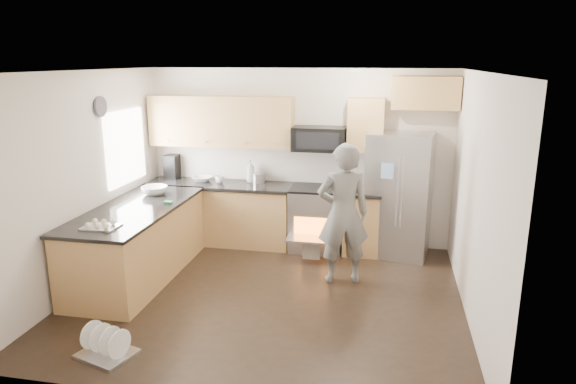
% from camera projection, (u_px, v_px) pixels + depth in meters
% --- Properties ---
extents(ground, '(4.50, 4.50, 0.00)m').
position_uv_depth(ground, '(267.00, 296.00, 6.08)').
color(ground, black).
rests_on(ground, ground).
extents(room_shell, '(4.54, 4.04, 2.62)m').
position_uv_depth(room_shell, '(263.00, 157.00, 5.68)').
color(room_shell, silver).
rests_on(room_shell, ground).
extents(back_cabinet_run, '(4.45, 0.64, 2.50)m').
position_uv_depth(back_cabinet_run, '(255.00, 181.00, 7.61)').
color(back_cabinet_run, '#A67C42').
rests_on(back_cabinet_run, ground).
extents(peninsula, '(0.96, 2.36, 1.04)m').
position_uv_depth(peninsula, '(138.00, 242.00, 6.53)').
color(peninsula, '#A67C42').
rests_on(peninsula, ground).
extents(stove_range, '(0.76, 0.97, 1.79)m').
position_uv_depth(stove_range, '(317.00, 204.00, 7.45)').
color(stove_range, '#B7B7BC').
rests_on(stove_range, ground).
extents(refrigerator, '(0.96, 0.80, 1.75)m').
position_uv_depth(refrigerator, '(399.00, 195.00, 7.19)').
color(refrigerator, '#B7B7BC').
rests_on(refrigerator, ground).
extents(person, '(0.73, 0.58, 1.76)m').
position_uv_depth(person, '(343.00, 214.00, 6.29)').
color(person, slate).
rests_on(person, ground).
extents(dish_rack, '(0.59, 0.53, 0.31)m').
position_uv_depth(dish_rack, '(106.00, 347.00, 4.85)').
color(dish_rack, '#B7B7BC').
rests_on(dish_rack, ground).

